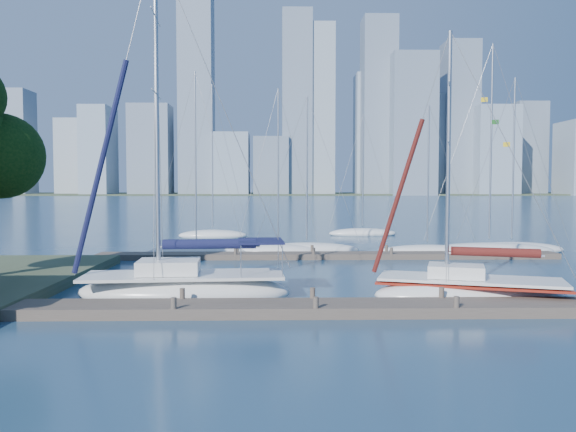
{
  "coord_description": "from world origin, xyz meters",
  "views": [
    {
      "loc": [
        -1.39,
        -20.47,
        4.69
      ],
      "look_at": [
        -0.88,
        4.0,
        3.41
      ],
      "focal_mm": 35.0,
      "sensor_mm": 36.0,
      "label": 1
    }
  ],
  "objects": [
    {
      "name": "ground",
      "position": [
        0.0,
        0.0,
        0.0
      ],
      "size": [
        700.0,
        700.0,
        0.0
      ],
      "primitive_type": "plane",
      "color": "navy",
      "rests_on": "ground"
    },
    {
      "name": "bg_boat_1",
      "position": [
        -1.26,
        18.7,
        0.24
      ],
      "size": [
        5.7,
        2.09,
        11.8
      ],
      "rotation": [
        0.0,
        0.0,
        0.03
      ],
      "color": "white",
      "rests_on": "ground"
    },
    {
      "name": "near_dock",
      "position": [
        0.0,
        0.0,
        0.2
      ],
      "size": [
        26.0,
        2.0,
        0.4
      ],
      "primitive_type": "cube",
      "color": "#4B4137",
      "rests_on": "ground"
    },
    {
      "name": "far_shore",
      "position": [
        0.0,
        320.0,
        0.0
      ],
      "size": [
        800.0,
        100.0,
        1.5
      ],
      "primitive_type": "cube",
      "color": "#38472D",
      "rests_on": "ground"
    },
    {
      "name": "bg_boat_5",
      "position": [
        15.4,
        18.99,
        0.26
      ],
      "size": [
        7.83,
        3.75,
        12.69
      ],
      "rotation": [
        0.0,
        0.0,
        -0.22
      ],
      "color": "white",
      "rests_on": "ground"
    },
    {
      "name": "bg_boat_4",
      "position": [
        13.37,
        17.92,
        0.28
      ],
      "size": [
        9.17,
        2.52,
        14.79
      ],
      "rotation": [
        0.0,
        0.0,
        -0.02
      ],
      "color": "white",
      "rests_on": "ground"
    },
    {
      "name": "bg_boat_3",
      "position": [
        9.05,
        17.93,
        0.22
      ],
      "size": [
        6.98,
        2.41,
        10.54
      ],
      "rotation": [
        0.0,
        0.0,
        0.06
      ],
      "color": "white",
      "rests_on": "ground"
    },
    {
      "name": "bg_boat_0",
      "position": [
        -6.9,
        18.07,
        0.24
      ],
      "size": [
        7.11,
        3.64,
        12.8
      ],
      "rotation": [
        0.0,
        0.0,
        -0.27
      ],
      "color": "white",
      "rests_on": "ground"
    },
    {
      "name": "sailboat_navy",
      "position": [
        -5.26,
        2.89,
        1.17
      ],
      "size": [
        9.08,
        3.52,
        15.18
      ],
      "rotation": [
        0.0,
        0.0,
        0.07
      ],
      "color": "white",
      "rests_on": "ground"
    },
    {
      "name": "bg_boat_6",
      "position": [
        -7.23,
        31.12,
        0.28
      ],
      "size": [
        6.64,
        3.45,
        14.34
      ],
      "rotation": [
        0.0,
        0.0,
        0.21
      ],
      "color": "white",
      "rests_on": "ground"
    },
    {
      "name": "sailboat_maroon",
      "position": [
        6.57,
        2.3,
        0.91
      ],
      "size": [
        8.3,
        4.87,
        11.59
      ],
      "rotation": [
        0.0,
        0.0,
        -0.31
      ],
      "color": "white",
      "rests_on": "ground"
    },
    {
      "name": "bg_boat_2",
      "position": [
        0.79,
        19.35,
        0.23
      ],
      "size": [
        7.72,
        3.77,
        11.38
      ],
      "rotation": [
        0.0,
        0.0,
        -0.24
      ],
      "color": "white",
      "rests_on": "ground"
    },
    {
      "name": "far_dock",
      "position": [
        2.0,
        16.0,
        0.18
      ],
      "size": [
        30.0,
        1.8,
        0.36
      ],
      "primitive_type": "cube",
      "color": "#4B4137",
      "rests_on": "ground"
    },
    {
      "name": "bg_boat_7",
      "position": [
        6.91,
        33.15,
        0.25
      ],
      "size": [
        6.61,
        2.49,
        11.88
      ],
      "rotation": [
        0.0,
        0.0,
        0.07
      ],
      "color": "white",
      "rests_on": "ground"
    },
    {
      "name": "skyline",
      "position": [
        27.28,
        290.39,
        35.55
      ],
      "size": [
        502.09,
        51.31,
        111.59
      ],
      "color": "#7C8EA0",
      "rests_on": "ground"
    }
  ]
}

